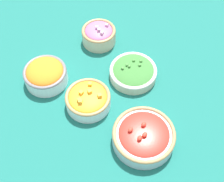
% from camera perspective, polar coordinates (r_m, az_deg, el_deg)
% --- Properties ---
extents(ground_plane, '(3.00, 3.00, 0.00)m').
position_cam_1_polar(ground_plane, '(1.05, 0.00, -0.93)').
color(ground_plane, '#196056').
extents(bowl_broccoli, '(0.16, 0.16, 0.05)m').
position_cam_1_polar(bowl_broccoli, '(1.08, 3.89, 3.54)').
color(bowl_broccoli, beige).
rests_on(bowl_broccoli, ground_plane).
extents(bowl_cherry_tomatoes, '(0.19, 0.19, 0.07)m').
position_cam_1_polar(bowl_cherry_tomatoes, '(0.94, 5.80, -8.17)').
color(bowl_cherry_tomatoes, '#B2C1CC').
rests_on(bowl_cherry_tomatoes, ground_plane).
extents(bowl_carrots, '(0.15, 0.15, 0.08)m').
position_cam_1_polar(bowl_carrots, '(1.08, -12.09, 3.07)').
color(bowl_carrots, white).
rests_on(bowl_carrots, ground_plane).
extents(bowl_red_onion, '(0.13, 0.13, 0.08)m').
position_cam_1_polar(bowl_red_onion, '(1.18, -2.42, 10.34)').
color(bowl_red_onion, beige).
rests_on(bowl_red_onion, ground_plane).
extents(bowl_squash, '(0.15, 0.15, 0.07)m').
position_cam_1_polar(bowl_squash, '(1.01, -4.42, -1.47)').
color(bowl_squash, white).
rests_on(bowl_squash, ground_plane).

